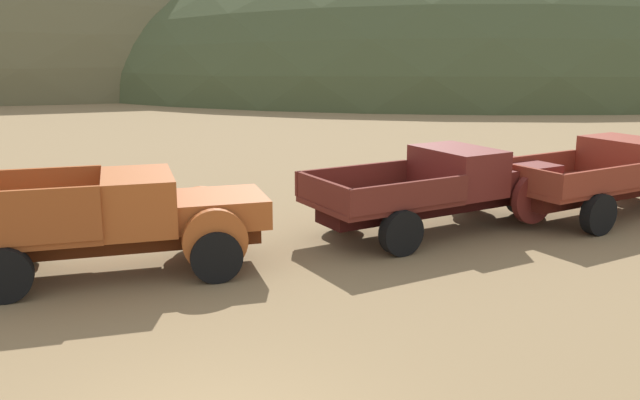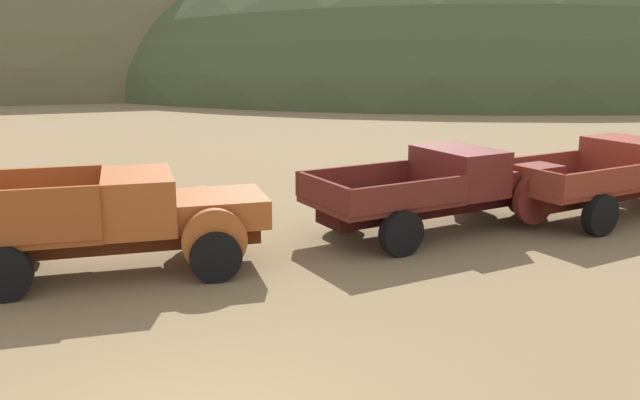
{
  "view_description": "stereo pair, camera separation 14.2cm",
  "coord_description": "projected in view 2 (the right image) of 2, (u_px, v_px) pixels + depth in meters",
  "views": [
    {
      "loc": [
        -0.25,
        -6.64,
        4.34
      ],
      "look_at": [
        2.81,
        6.67,
        1.16
      ],
      "focal_mm": 38.86,
      "sensor_mm": 36.0,
      "label": 1
    },
    {
      "loc": [
        -0.11,
        -6.68,
        4.34
      ],
      "look_at": [
        2.81,
        6.67,
        1.16
      ],
      "focal_mm": 38.86,
      "sensor_mm": 36.0,
      "label": 2
    }
  ],
  "objects": [
    {
      "name": "truck_rust_red",
      "position": [
        627.0,
        174.0,
        17.61
      ],
      "size": [
        6.68,
        4.05,
        1.89
      ],
      "rotation": [
        0.0,
        0.0,
        0.32
      ],
      "color": "#42140D",
      "rests_on": "ground"
    },
    {
      "name": "hill_distant",
      "position": [
        462.0,
        78.0,
        79.51
      ],
      "size": [
        92.72,
        79.8,
        31.6
      ],
      "primitive_type": "ellipsoid",
      "color": "#424C2D",
      "rests_on": "ground"
    },
    {
      "name": "truck_oxide_orange",
      "position": [
        131.0,
        219.0,
        13.11
      ],
      "size": [
        5.96,
        2.69,
        1.91
      ],
      "rotation": [
        0.0,
        0.0,
        0.06
      ],
      "color": "#51220D",
      "rests_on": "ground"
    },
    {
      "name": "truck_oxblood",
      "position": [
        453.0,
        186.0,
        16.12
      ],
      "size": [
        6.57,
        3.94,
        1.89
      ],
      "rotation": [
        0.0,
        0.0,
        0.3
      ],
      "color": "black",
      "rests_on": "ground"
    },
    {
      "name": "hill_far_left",
      "position": [
        32.0,
        82.0,
        72.17
      ],
      "size": [
        118.27,
        55.96,
        37.22
      ],
      "primitive_type": "ellipsoid",
      "color": "brown",
      "rests_on": "ground"
    }
  ]
}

